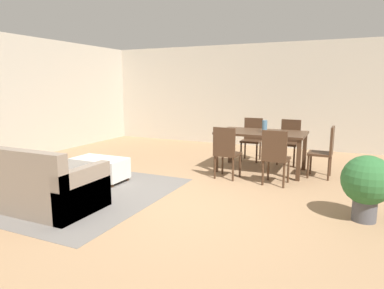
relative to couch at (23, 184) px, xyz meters
The scene contains 13 objects.
ground_plane 2.11m from the couch, 26.10° to the left, with size 10.80×10.80×0.00m, color #9E7A56.
wall_back 6.30m from the couch, 72.37° to the left, with size 9.00×0.12×2.70m, color #BCB2A0.
area_rug 0.77m from the couch, 82.03° to the left, with size 3.00×2.80×0.01m, color slate.
couch is the anchor object (origin of this frame).
ottoman_table 1.38m from the couch, 81.71° to the left, with size 0.91×0.52×0.41m.
dining_table 4.11m from the couch, 51.93° to the left, with size 1.62×0.97×0.76m.
dining_chair_near_left 3.21m from the couch, 48.87° to the left, with size 0.42×0.42×0.92m.
dining_chair_near_right 3.80m from the couch, 38.61° to the left, with size 0.42×0.42×0.92m.
dining_chair_far_left 4.62m from the couch, 62.65° to the left, with size 0.41×0.41×0.92m.
dining_chair_far_right 5.03m from the couch, 54.50° to the left, with size 0.43×0.43×0.92m.
dining_chair_head_east 4.88m from the couch, 41.09° to the left, with size 0.41×0.41×0.92m.
vase_centerpiece 4.14m from the couch, 50.80° to the left, with size 0.09×0.09×0.22m, color slate.
potted_plant 4.46m from the couch, 17.39° to the left, with size 0.59×0.59×0.81m.
Camera 1 is at (2.10, -4.02, 1.63)m, focal length 31.70 mm.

